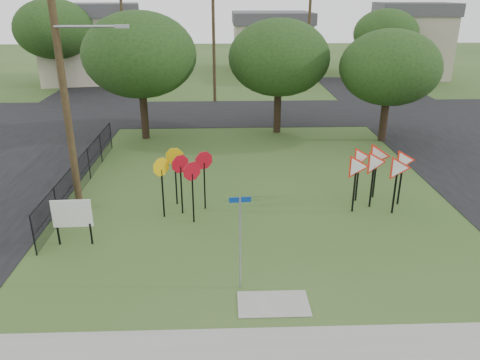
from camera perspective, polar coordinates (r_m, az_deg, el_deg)
The scene contains 23 objects.
ground at distance 15.57m, azimuth 3.18°, elevation -9.58°, with size 140.00×140.00×0.00m, color #2D4C1C.
sidewalk at distance 12.20m, azimuth 5.01°, elevation -19.87°, with size 30.00×1.60×0.02m, color gray.
street_left at distance 26.81m, azimuth -25.43°, elevation 2.10°, with size 8.00×50.00×0.02m, color black.
street_right at distance 27.97m, azimuth 26.53°, elevation 2.67°, with size 8.00×50.00×0.02m, color black.
street_far at distance 34.22m, azimuth 0.22°, elevation 8.18°, with size 60.00×8.00×0.02m, color black.
curb_pad at distance 13.59m, azimuth 4.09°, elevation -14.83°, with size 2.00×1.20×0.02m, color gray.
street_name_sign at distance 13.29m, azimuth 0.01°, elevation -7.03°, with size 0.61×0.06×2.94m.
stop_sign_cluster at distance 18.03m, azimuth -7.00°, elevation 1.23°, with size 2.20×1.92×2.44m.
yield_sign_cluster at distance 19.33m, azimuth 16.44°, elevation 1.84°, with size 3.12×1.80×2.43m.
info_board at distance 16.87m, azimuth -19.79°, elevation -4.07°, with size 1.34×0.08×1.67m.
utility_pole_main at distance 18.90m, azimuth -20.70°, elevation 11.66°, with size 3.55×0.33×10.00m.
far_pole_a at distance 37.39m, azimuth -3.22°, elevation 16.45°, with size 1.40×0.24×9.00m.
far_pole_b at distance 42.03m, azimuth 8.33°, elevation 16.52°, with size 1.40×0.24×8.50m.
far_pole_c at distance 44.22m, azimuth -13.97°, elevation 16.71°, with size 1.40×0.24×9.00m.
fence_run at distance 21.73m, azimuth -18.71°, elevation 0.95°, with size 0.05×11.55×1.50m.
house_left at distance 49.09m, azimuth -17.70°, elevation 15.68°, with size 10.58×8.88×7.20m.
house_mid at distance 53.72m, azimuth 3.79°, elevation 16.53°, with size 8.40×8.40×6.20m.
house_right at distance 53.07m, azimuth 20.09°, elevation 15.80°, with size 8.30×8.30×7.20m.
tree_near_left at distance 27.81m, azimuth -12.13°, elevation 14.68°, with size 6.40×6.40×7.27m.
tree_near_mid at distance 28.64m, azimuth 4.78°, elevation 14.63°, with size 6.00×6.00×6.80m.
tree_near_right at distance 28.10m, azimuth 17.81°, elevation 12.91°, with size 5.60×5.60×6.33m.
tree_far_left at distance 45.74m, azimuth -21.74°, elevation 16.73°, with size 6.80×6.80×7.73m.
tree_far_right at distance 47.88m, azimuth 17.36°, elevation 16.66°, with size 6.00×6.00×6.80m.
Camera 1 is at (-1.33, -13.22, 8.12)m, focal length 35.00 mm.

